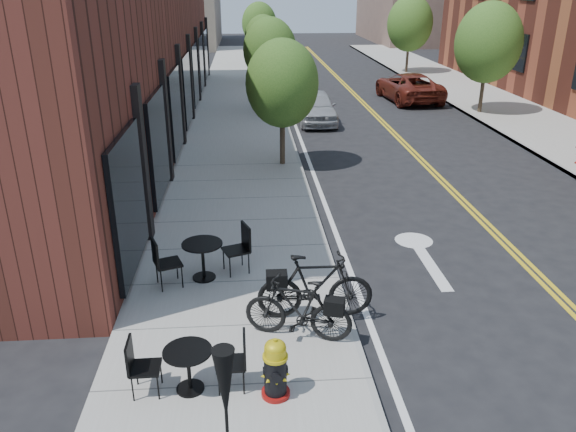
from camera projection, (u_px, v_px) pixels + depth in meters
name	position (u px, v px, depth m)	size (l,w,h in m)	color
ground	(353.00, 326.00, 9.52)	(120.00, 120.00, 0.00)	black
sidewalk_near	(238.00, 157.00, 18.56)	(4.00, 70.00, 0.12)	#9E9B93
building_near	(113.00, 38.00, 20.61)	(5.00, 28.00, 7.00)	#4E2219
tree_near_a	(282.00, 84.00, 16.76)	(2.20, 2.20, 3.81)	#382B1E
tree_near_b	(270.00, 50.00, 24.08)	(2.30, 2.30, 3.98)	#382B1E
tree_near_c	(263.00, 38.00, 31.52)	(2.10, 2.10, 3.67)	#382B1E
tree_near_d	(259.00, 24.00, 38.78)	(2.40, 2.40, 4.11)	#382B1E
tree_far_b	(488.00, 43.00, 23.68)	(2.80, 2.80, 4.62)	#382B1E
tree_far_c	(410.00, 24.00, 34.72)	(2.80, 2.80, 4.62)	#382B1E
fire_hydrant	(275.00, 369.00, 7.60)	(0.42, 0.42, 0.92)	maroon
bicycle_left	(298.00, 309.00, 8.84)	(0.49, 1.74, 1.04)	black
bicycle_right	(315.00, 286.00, 9.36)	(0.55, 1.95, 1.17)	black
bistro_set_b	(188.00, 364.00, 7.70)	(1.57, 0.69, 0.85)	black
bistro_set_c	(203.00, 255.00, 10.65)	(1.83, 1.04, 0.97)	black
patio_umbrella	(225.00, 396.00, 5.63)	(0.32, 0.32, 2.00)	black
parked_car_a	(316.00, 107.00, 23.21)	(1.53, 3.79, 1.29)	#A3A7AB
parked_car_b	(301.00, 96.00, 25.28)	(1.40, 4.01, 1.32)	black
parked_car_c	(283.00, 61.00, 36.89)	(1.83, 4.50, 1.31)	silver
parked_car_far	(408.00, 87.00, 27.52)	(2.25, 4.87, 1.35)	maroon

